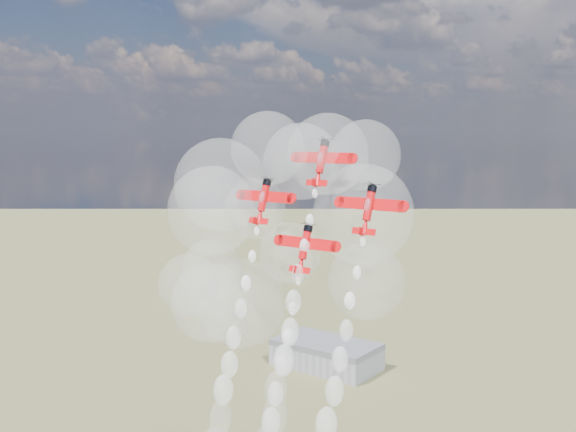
# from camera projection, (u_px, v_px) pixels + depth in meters

# --- Properties ---
(hangar) EXTENTS (50.00, 28.00, 13.00)m
(hangar) POSITION_uv_depth(u_px,v_px,m) (326.00, 354.00, 330.27)
(hangar) COLOR gray
(hangar) RESTS_ON ground
(plane_lead) EXTENTS (13.28, 5.74, 9.15)m
(plane_lead) POSITION_uv_depth(u_px,v_px,m) (321.00, 162.00, 130.31)
(plane_lead) COLOR red
(plane_lead) RESTS_ON ground
(plane_left) EXTENTS (13.28, 5.74, 9.15)m
(plane_left) POSITION_uv_depth(u_px,v_px,m) (263.00, 200.00, 136.22)
(plane_left) COLOR red
(plane_left) RESTS_ON ground
(plane_right) EXTENTS (13.28, 5.74, 9.15)m
(plane_right) POSITION_uv_depth(u_px,v_px,m) (368.00, 208.00, 121.91)
(plane_right) COLOR red
(plane_right) RESTS_ON ground
(plane_slot) EXTENTS (13.28, 5.74, 9.15)m
(plane_slot) POSITION_uv_depth(u_px,v_px,m) (304.00, 247.00, 127.82)
(plane_slot) COLOR red
(plane_slot) RESTS_ON ground
(smoke_trail_lead) EXTENTS (5.51, 20.57, 53.17)m
(smoke_trail_lead) POSITION_uv_depth(u_px,v_px,m) (272.00, 414.00, 123.43)
(smoke_trail_lead) COLOR white
(smoke_trail_lead) RESTS_ON plane_lead
(drifted_smoke_cloud) EXTENTS (60.11, 39.11, 54.99)m
(drifted_smoke_cloud) POSITION_uv_depth(u_px,v_px,m) (271.00, 227.00, 145.81)
(drifted_smoke_cloud) COLOR white
(drifted_smoke_cloud) RESTS_ON ground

